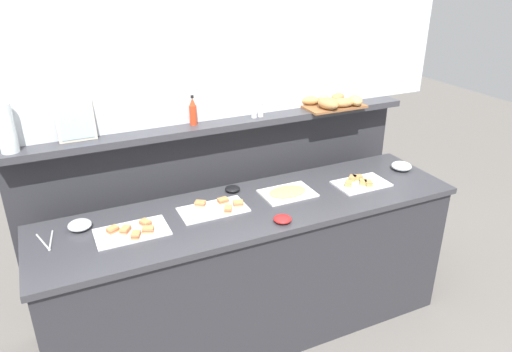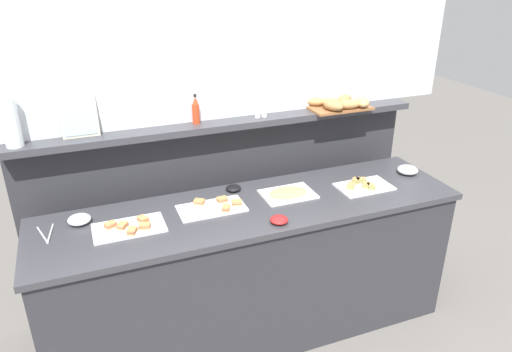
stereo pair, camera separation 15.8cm
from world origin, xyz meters
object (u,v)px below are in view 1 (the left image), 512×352
Objects in this scene: glass_bowl_large at (401,166)px; hot_sauce_bottle at (193,112)px; glass_bowl_medium at (80,225)px; pepper_shaker at (261,110)px; sandwich_platter_front at (215,208)px; sandwich_platter_side at (132,231)px; sandwich_platter_rear at (360,183)px; bread_basket at (332,102)px; condiment_bowl_red at (232,189)px; serving_tongs at (47,242)px; condiment_bowl_cream at (283,219)px; salt_shaker at (254,111)px; cold_cuts_platter at (288,193)px; water_carafe at (5,128)px; framed_picture at (75,116)px.

hot_sauce_bottle is (-1.27, 0.39, 0.43)m from glass_bowl_large.
pepper_shaker is at bearing 12.98° from glass_bowl_medium.
sandwich_platter_side is at bearing -173.42° from sandwich_platter_front.
sandwich_platter_side is at bearing 179.33° from sandwich_platter_rear.
bread_basket is at bearing 8.30° from glass_bowl_medium.
glass_bowl_medium is 1.32× the size of condiment_bowl_red.
sandwich_platter_side is 0.41m from serving_tongs.
bread_basket reaches higher than condiment_bowl_cream.
bread_basket is (-0.34, 0.34, 0.39)m from glass_bowl_large.
salt_shaker is at bearing 13.48° from glass_bowl_medium.
pepper_shaker is (0.45, 0.36, 0.41)m from sandwich_platter_front.
hot_sauce_bottle reaches higher than bread_basket.
pepper_shaker is (-0.01, 0.36, 0.41)m from cold_cuts_platter.
sandwich_platter_side is 0.92m from cold_cuts_platter.
salt_shaker is 0.21× the size of bread_basket.
glass_bowl_large reaches higher than serving_tongs.
sandwich_platter_rear is at bearing -13.04° from water_carafe.
hot_sauce_bottle reaches higher than pepper_shaker.
salt_shaker reaches higher than cold_cuts_platter.
glass_bowl_medium is at bearing 171.95° from sandwich_platter_front.
sandwich_platter_front is 0.68m from salt_shaker.
serving_tongs is 1.05m from hot_sauce_bottle.
glass_bowl_medium is 0.43× the size of framed_picture.
sandwich_platter_side is 0.88× the size of bread_basket.
cold_cuts_platter is 0.55m from salt_shaker.
framed_picture is (0.24, 0.37, 0.50)m from serving_tongs.
bread_basket reaches higher than serving_tongs.
cold_cuts_platter is 0.33m from condiment_bowl_red.
hot_sauce_bottle is at bearing 21.81° from glass_bowl_medium.
sandwich_platter_rear is 1.10m from hot_sauce_bottle.
water_carafe reaches higher than cold_cuts_platter.
sandwich_platter_front is (-0.92, 0.07, -0.00)m from sandwich_platter_rear.
hot_sauce_bottle is 0.93m from bread_basket.
salt_shaker is at bearing 97.88° from cold_cuts_platter.
cold_cuts_platter is 2.33× the size of glass_bowl_large.
sandwich_platter_side is 3.05× the size of glass_bowl_medium.
sandwich_platter_side is 0.68m from condiment_bowl_red.
condiment_bowl_red is 0.52m from pepper_shaker.
bread_basket is at bearing -3.00° from hot_sauce_bottle.
sandwich_platter_front is 0.45m from cold_cuts_platter.
condiment_bowl_cream is at bearing -15.11° from serving_tongs.
sandwich_platter_front is at bearing 179.98° from glass_bowl_large.
framed_picture is (-0.62, 0.40, 0.50)m from sandwich_platter_front.
sandwich_platter_rear is 0.92m from sandwich_platter_front.
serving_tongs is at bearing 167.64° from sandwich_platter_side.
sandwich_platter_side is 1.44× the size of water_carafe.
glass_bowl_medium reaches higher than condiment_bowl_red.
condiment_bowl_cream is 0.83m from hot_sauce_bottle.
glass_bowl_large is at bearing -11.86° from framed_picture.
glass_bowl_medium is (-1.16, 0.10, 0.01)m from cold_cuts_platter.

